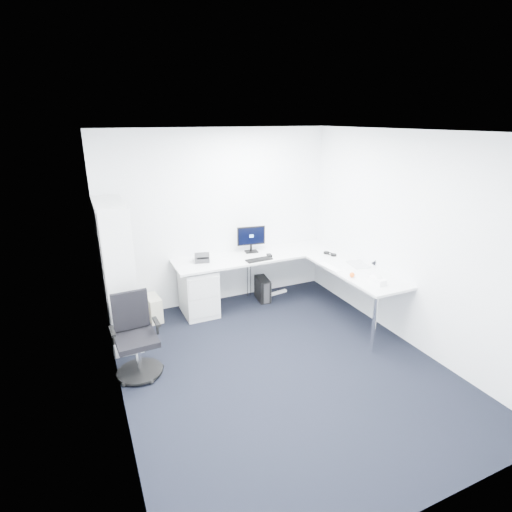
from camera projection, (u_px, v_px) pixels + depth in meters
name	position (u px, v px, depth m)	size (l,w,h in m)	color
ground	(281.00, 366.00, 4.80)	(4.20, 4.20, 0.00)	black
ceiling	(286.00, 131.00, 3.91)	(4.20, 4.20, 0.00)	white
wall_back	(219.00, 219.00, 6.16)	(3.60, 0.02, 2.70)	white
wall_front	(438.00, 362.00, 2.55)	(3.60, 0.02, 2.70)	white
wall_left	(110.00, 288.00, 3.66)	(0.02, 4.20, 2.70)	white
wall_right	(408.00, 241.00, 5.06)	(0.02, 4.20, 2.70)	white
l_desk	(270.00, 286.00, 6.09)	(2.74, 1.54, 0.80)	silver
drawer_pedestal	(199.00, 291.00, 5.99)	(0.48, 0.60, 0.74)	silver
bookshelf	(117.00, 274.00, 5.11)	(0.37, 0.94, 1.88)	silver
task_chair	(136.00, 338.00, 4.49)	(0.54, 0.54, 0.97)	black
black_pc_tower	(262.00, 289.00, 6.50)	(0.17, 0.38, 0.37)	black
beige_pc_tower	(154.00, 308.00, 5.86)	(0.17, 0.38, 0.36)	beige
power_strip	(278.00, 293.00, 6.77)	(0.33, 0.06, 0.04)	white
monitor	(251.00, 239.00, 6.29)	(0.45, 0.14, 0.43)	black
black_keyboard	(259.00, 260.00, 5.99)	(0.40, 0.14, 0.02)	black
mouse	(269.00, 255.00, 6.15)	(0.06, 0.11, 0.03)	black
desk_phone	(202.00, 256.00, 5.93)	(0.21, 0.21, 0.15)	#2B2B2D
laptop	(359.00, 257.00, 5.76)	(0.34, 0.33, 0.24)	silver
white_keyboard	(330.00, 267.00, 5.69)	(0.12, 0.41, 0.01)	white
headphones	(330.00, 253.00, 6.22)	(0.13, 0.21, 0.06)	black
orange_fruit	(352.00, 275.00, 5.34)	(0.07, 0.07, 0.07)	orange
tissue_box	(377.00, 281.00, 5.14)	(0.12, 0.23, 0.08)	white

